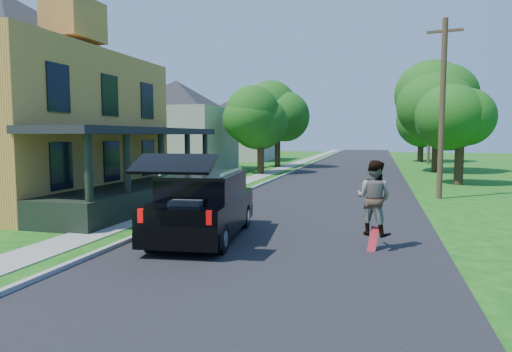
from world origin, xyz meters
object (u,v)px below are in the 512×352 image
(skateboarder, at_px, (374,198))
(tree_right_near, at_px, (460,112))
(black_suv, at_px, (203,205))
(utility_pole_near, at_px, (442,107))

(skateboarder, xyz_separation_m, tree_right_near, (4.51, 16.62, 2.88))
(black_suv, xyz_separation_m, skateboarder, (4.54, 0.00, 0.37))
(utility_pole_near, bearing_deg, tree_right_near, 85.04)
(tree_right_near, distance_m, utility_pole_near, 6.69)
(black_suv, distance_m, utility_pole_near, 12.90)
(skateboarder, bearing_deg, black_suv, 22.88)
(tree_right_near, height_order, utility_pole_near, utility_pole_near)
(skateboarder, distance_m, utility_pole_near, 10.90)
(skateboarder, relative_size, tree_right_near, 0.30)
(black_suv, xyz_separation_m, utility_pole_near, (7.29, 10.17, 3.16))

